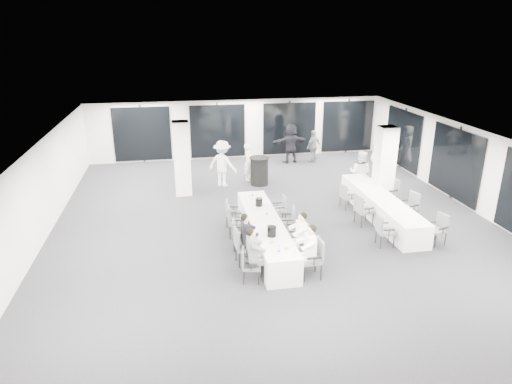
% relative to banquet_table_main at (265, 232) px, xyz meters
% --- Properties ---
extents(room, '(14.04, 16.04, 2.84)m').
position_rel_banquet_table_main_xyz_m(room, '(1.47, 2.64, 1.01)').
color(room, '#222227').
rests_on(room, ground).
extents(column_left, '(0.60, 0.60, 2.80)m').
position_rel_banquet_table_main_xyz_m(column_left, '(-2.21, 4.73, 1.02)').
color(column_left, white).
rests_on(column_left, floor).
extents(column_right, '(0.60, 0.60, 2.80)m').
position_rel_banquet_table_main_xyz_m(column_right, '(4.79, 2.53, 1.02)').
color(column_right, white).
rests_on(column_right, floor).
extents(banquet_table_main, '(0.90, 5.00, 0.75)m').
position_rel_banquet_table_main_xyz_m(banquet_table_main, '(0.00, 0.00, 0.00)').
color(banquet_table_main, white).
rests_on(banquet_table_main, floor).
extents(banquet_table_side, '(0.90, 5.00, 0.75)m').
position_rel_banquet_table_main_xyz_m(banquet_table_side, '(4.15, 1.22, 0.00)').
color(banquet_table_side, white).
rests_on(banquet_table_side, floor).
extents(cocktail_table, '(0.81, 0.81, 1.13)m').
position_rel_banquet_table_main_xyz_m(cocktail_table, '(0.82, 5.33, 0.20)').
color(cocktail_table, black).
rests_on(cocktail_table, floor).
extents(chair_main_left_near, '(0.51, 0.54, 0.87)m').
position_rel_banquet_table_main_xyz_m(chair_main_left_near, '(-0.82, -1.98, 0.12)').
color(chair_main_left_near, '#4E5155').
rests_on(chair_main_left_near, floor).
extents(chair_main_left_second, '(0.55, 0.60, 1.01)m').
position_rel_banquet_table_main_xyz_m(chair_main_left_second, '(-0.84, -1.07, 0.20)').
color(chair_main_left_second, '#4E5155').
rests_on(chair_main_left_second, floor).
extents(chair_main_left_mid, '(0.52, 0.55, 0.89)m').
position_rel_banquet_table_main_xyz_m(chair_main_left_mid, '(-0.83, -0.21, 0.13)').
color(chair_main_left_mid, '#4E5155').
rests_on(chair_main_left_mid, floor).
extents(chair_main_left_fourth, '(0.53, 0.58, 0.97)m').
position_rel_banquet_table_main_xyz_m(chair_main_left_fourth, '(-0.83, 0.66, 0.18)').
color(chair_main_left_fourth, '#4E5155').
rests_on(chair_main_left_fourth, floor).
extents(chair_main_left_far, '(0.52, 0.54, 0.86)m').
position_rel_banquet_table_main_xyz_m(chair_main_left_far, '(-0.82, 1.48, 0.11)').
color(chair_main_left_far, '#4E5155').
rests_on(chair_main_left_far, floor).
extents(chair_main_right_near, '(0.54, 0.60, 1.03)m').
position_rel_banquet_table_main_xyz_m(chair_main_right_near, '(0.84, -2.06, 0.21)').
color(chair_main_right_near, '#4E5155').
rests_on(chair_main_right_near, floor).
extents(chair_main_right_second, '(0.57, 0.62, 1.00)m').
position_rel_banquet_table_main_xyz_m(chair_main_right_second, '(0.84, -1.23, 0.20)').
color(chair_main_right_second, '#4E5155').
rests_on(chair_main_right_second, floor).
extents(chair_main_right_mid, '(0.54, 0.58, 0.95)m').
position_rel_banquet_table_main_xyz_m(chair_main_right_mid, '(0.83, -0.41, 0.17)').
color(chair_main_right_mid, '#4E5155').
rests_on(chair_main_right_mid, floor).
extents(chair_main_right_fourth, '(0.53, 0.57, 0.92)m').
position_rel_banquet_table_main_xyz_m(chair_main_right_fourth, '(0.83, 0.44, 0.15)').
color(chair_main_right_fourth, '#4E5155').
rests_on(chair_main_right_fourth, floor).
extents(chair_main_right_far, '(0.45, 0.50, 0.87)m').
position_rel_banquet_table_main_xyz_m(chair_main_right_far, '(0.83, 1.53, 0.12)').
color(chair_main_right_far, '#4E5155').
rests_on(chair_main_right_far, floor).
extents(chair_side_left_near, '(0.49, 0.54, 0.92)m').
position_rel_banquet_table_main_xyz_m(chair_side_left_near, '(3.32, -0.72, 0.15)').
color(chair_side_left_near, '#4E5155').
rests_on(chair_side_left_near, floor).
extents(chair_side_left_mid, '(0.57, 0.61, 0.99)m').
position_rel_banquet_table_main_xyz_m(chair_side_left_mid, '(3.32, 0.81, 0.19)').
color(chair_side_left_mid, '#4E5155').
rests_on(chair_side_left_mid, floor).
extents(chair_side_left_far, '(0.52, 0.55, 0.88)m').
position_rel_banquet_table_main_xyz_m(chair_side_left_far, '(3.33, 2.25, 0.13)').
color(chair_side_left_far, '#4E5155').
rests_on(chair_side_left_far, floor).
extents(chair_side_right_near, '(0.56, 0.59, 0.91)m').
position_rel_banquet_table_main_xyz_m(chair_side_right_near, '(4.98, -0.88, 0.15)').
color(chair_side_right_near, '#4E5155').
rests_on(chair_side_right_near, floor).
extents(chair_side_right_mid, '(0.59, 0.62, 0.98)m').
position_rel_banquet_table_main_xyz_m(chair_side_right_mid, '(4.99, 0.81, 0.18)').
color(chair_side_right_mid, '#4E5155').
rests_on(chair_side_right_mid, floor).
extents(chair_side_right_far, '(0.57, 0.61, 0.99)m').
position_rel_banquet_table_main_xyz_m(chair_side_right_far, '(4.99, 2.23, 0.19)').
color(chair_side_right_far, '#4E5155').
rests_on(chair_side_right_far, floor).
extents(seated_guest_a, '(0.50, 0.38, 1.44)m').
position_rel_banquet_table_main_xyz_m(seated_guest_a, '(-0.67, -1.99, 0.44)').
color(seated_guest_a, slate).
rests_on(seated_guest_a, floor).
extents(seated_guest_b, '(0.50, 0.38, 1.44)m').
position_rel_banquet_table_main_xyz_m(seated_guest_b, '(-0.67, -1.06, 0.44)').
color(seated_guest_b, black).
rests_on(seated_guest_b, floor).
extents(seated_guest_c, '(0.50, 0.38, 1.44)m').
position_rel_banquet_table_main_xyz_m(seated_guest_c, '(0.67, -2.06, 0.44)').
color(seated_guest_c, white).
rests_on(seated_guest_c, floor).
extents(seated_guest_d, '(0.50, 0.38, 1.44)m').
position_rel_banquet_table_main_xyz_m(seated_guest_d, '(0.67, -1.25, 0.44)').
color(seated_guest_d, white).
rests_on(seated_guest_d, floor).
extents(standing_guest_a, '(0.74, 0.79, 1.72)m').
position_rel_banquet_table_main_xyz_m(standing_guest_a, '(0.51, 6.06, 0.49)').
color(standing_guest_a, white).
rests_on(standing_guest_a, floor).
extents(standing_guest_c, '(1.51, 1.33, 2.10)m').
position_rel_banquet_table_main_xyz_m(standing_guest_c, '(-0.64, 5.41, 0.67)').
color(standing_guest_c, white).
rests_on(standing_guest_c, floor).
extents(standing_guest_d, '(1.17, 1.06, 1.74)m').
position_rel_banquet_table_main_xyz_m(standing_guest_d, '(3.92, 8.09, 0.50)').
color(standing_guest_d, slate).
rests_on(standing_guest_d, floor).
extents(standing_guest_e, '(0.69, 1.02, 1.98)m').
position_rel_banquet_table_main_xyz_m(standing_guest_e, '(6.79, 7.29, 0.61)').
color(standing_guest_e, white).
rests_on(standing_guest_e, floor).
extents(standing_guest_f, '(2.02, 1.08, 2.09)m').
position_rel_banquet_table_main_xyz_m(standing_guest_f, '(2.86, 8.25, 0.67)').
color(standing_guest_f, black).
rests_on(standing_guest_f, floor).
extents(standing_guest_g, '(0.74, 0.66, 1.71)m').
position_rel_banquet_table_main_xyz_m(standing_guest_g, '(-2.14, 5.94, 0.48)').
color(standing_guest_g, white).
rests_on(standing_guest_g, floor).
extents(standing_guest_h, '(1.07, 1.03, 1.93)m').
position_rel_banquet_table_main_xyz_m(standing_guest_h, '(4.34, 3.53, 0.59)').
color(standing_guest_h, white).
rests_on(standing_guest_h, floor).
extents(ice_bucket_near, '(0.24, 0.24, 0.27)m').
position_rel_banquet_table_main_xyz_m(ice_bucket_near, '(-0.04, -1.08, 0.51)').
color(ice_bucket_near, black).
rests_on(ice_bucket_near, banquet_table_main).
extents(ice_bucket_far, '(0.22, 0.22, 0.25)m').
position_rel_banquet_table_main_xyz_m(ice_bucket_far, '(0.03, 1.15, 0.50)').
color(ice_bucket_far, black).
rests_on(ice_bucket_far, banquet_table_main).
extents(water_bottle_a, '(0.07, 0.07, 0.21)m').
position_rel_banquet_table_main_xyz_m(water_bottle_a, '(-0.07, -2.08, 0.48)').
color(water_bottle_a, silver).
rests_on(water_bottle_a, banquet_table_main).
extents(water_bottle_b, '(0.07, 0.07, 0.22)m').
position_rel_banquet_table_main_xyz_m(water_bottle_b, '(0.10, 0.27, 0.48)').
color(water_bottle_b, silver).
rests_on(water_bottle_b, banquet_table_main).
extents(water_bottle_c, '(0.07, 0.07, 0.21)m').
position_rel_banquet_table_main_xyz_m(water_bottle_c, '(-0.04, 1.91, 0.48)').
color(water_bottle_c, silver).
rests_on(water_bottle_c, banquet_table_main).
extents(plate_a, '(0.18, 0.18, 0.03)m').
position_rel_banquet_table_main_xyz_m(plate_a, '(-0.12, -1.48, 0.39)').
color(plate_a, white).
rests_on(plate_a, banquet_table_main).
extents(plate_b, '(0.22, 0.22, 0.03)m').
position_rel_banquet_table_main_xyz_m(plate_b, '(0.17, -1.88, 0.39)').
color(plate_b, white).
rests_on(plate_b, banquet_table_main).
extents(plate_c, '(0.20, 0.20, 0.03)m').
position_rel_banquet_table_main_xyz_m(plate_c, '(0.04, -0.42, 0.39)').
color(plate_c, white).
rests_on(plate_c, banquet_table_main).
extents(wine_glass, '(0.07, 0.07, 0.18)m').
position_rel_banquet_table_main_xyz_m(wine_glass, '(0.27, -2.30, 0.51)').
color(wine_glass, silver).
rests_on(wine_glass, banquet_table_main).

